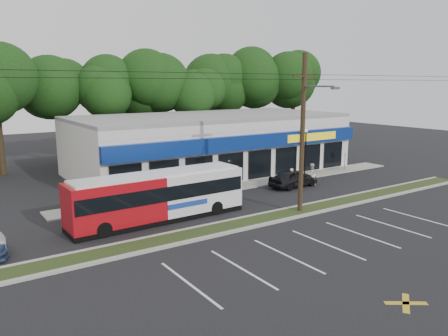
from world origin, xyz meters
TOP-DOWN VIEW (x-y plane):
  - ground at (0.00, 0.00)m, footprint 120.00×120.00m
  - grass_strip at (0.00, 1.00)m, footprint 40.00×1.60m
  - curb_south at (0.00, 0.15)m, footprint 40.00×0.25m
  - curb_north at (0.00, 1.85)m, footprint 40.00×0.25m
  - sidewalk at (5.00, 9.00)m, footprint 32.00×2.20m
  - strip_mall at (5.50, 15.91)m, footprint 25.00×12.55m
  - utility_pole at (2.83, 0.93)m, footprint 50.00×2.77m
  - lamp_post at (11.00, 8.80)m, footprint 0.30×0.30m
  - sign_post at (16.00, 8.57)m, footprint 0.45×0.10m
  - tree_line at (4.00, 26.00)m, footprint 46.76×6.76m
  - metrobus at (-5.27, 4.50)m, footprint 11.02×2.61m
  - car_dark at (7.44, 6.43)m, footprint 4.46×2.05m
  - pedestrian_a at (7.04, 6.29)m, footprint 0.63×0.47m
  - pedestrian_b at (9.00, 6.00)m, footprint 0.98×0.81m

SIDE VIEW (x-z plane):
  - ground at x=0.00m, z-range 0.00..0.00m
  - sidewalk at x=5.00m, z-range 0.00..0.10m
  - grass_strip at x=0.00m, z-range 0.00..0.12m
  - curb_south at x=0.00m, z-range 0.00..0.14m
  - curb_north at x=0.00m, z-range 0.00..0.14m
  - car_dark at x=7.44m, z-range 0.00..1.48m
  - pedestrian_a at x=7.04m, z-range 0.00..1.58m
  - pedestrian_b at x=9.00m, z-range 0.00..1.82m
  - sign_post at x=16.00m, z-range 0.44..2.67m
  - metrobus at x=-5.27m, z-range 0.09..3.03m
  - strip_mall at x=5.50m, z-range 0.00..5.30m
  - lamp_post at x=11.00m, z-range 0.55..4.80m
  - utility_pole at x=2.83m, z-range 0.41..10.41m
  - tree_line at x=4.00m, z-range 2.50..14.33m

